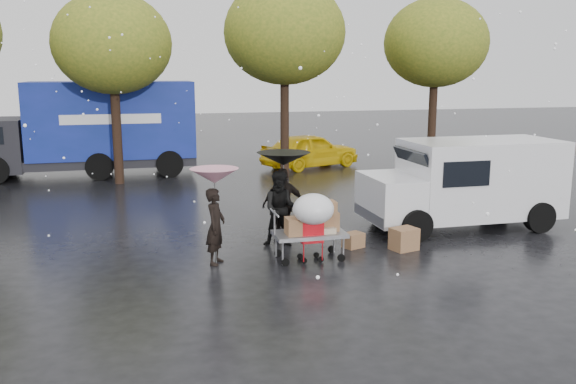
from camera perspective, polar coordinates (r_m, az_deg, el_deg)
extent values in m
plane|color=black|center=(12.89, -0.27, -6.35)|extent=(90.00, 90.00, 0.00)
imported|color=black|center=(12.51, -6.79, -3.21)|extent=(0.59, 0.68, 1.58)
imported|color=black|center=(13.64, -0.63, -1.62)|extent=(0.94, 0.80, 1.71)
imported|color=black|center=(14.13, -0.41, -1.18)|extent=(1.01, 0.43, 1.71)
cylinder|color=#4C4C4C|center=(12.48, -6.81, -2.64)|extent=(0.02, 0.02, 1.83)
cone|color=#E96089|center=(12.29, -6.91, 1.51)|extent=(0.98, 0.98, 0.30)
sphere|color=#4C4C4C|center=(12.29, -6.91, 1.65)|extent=(0.06, 0.06, 0.06)
cylinder|color=#4C4C4C|center=(14.11, -0.41, -0.75)|extent=(0.02, 0.02, 1.92)
cone|color=black|center=(13.94, -0.42, 3.12)|extent=(1.23, 1.23, 0.30)
sphere|color=#4C4C4C|center=(13.93, -0.42, 3.25)|extent=(0.06, 0.06, 0.06)
cube|color=slate|center=(12.77, 2.02, -3.95)|extent=(1.50, 0.80, 0.08)
cylinder|color=slate|center=(12.52, -1.27, -3.07)|extent=(0.04, 0.04, 0.60)
cube|color=brown|center=(12.90, 3.39, -2.70)|extent=(0.55, 0.45, 0.40)
cube|color=brown|center=(12.54, 0.84, -3.21)|extent=(0.45, 0.40, 0.35)
cube|color=brown|center=(12.58, 3.54, -1.48)|extent=(0.40, 0.35, 0.28)
cube|color=tan|center=(12.76, 2.24, -3.50)|extent=(0.90, 0.55, 0.12)
cylinder|color=black|center=(12.46, -0.24, -6.59)|extent=(0.16, 0.05, 0.16)
cylinder|color=black|center=(13.05, -0.93, -5.75)|extent=(0.16, 0.05, 0.16)
cylinder|color=black|center=(12.79, 5.01, -6.16)|extent=(0.16, 0.05, 0.16)
cylinder|color=black|center=(13.37, 4.10, -5.36)|extent=(0.16, 0.05, 0.16)
cube|color=#AF0A11|center=(12.65, 2.12, -3.62)|extent=(0.47, 0.41, 0.45)
cylinder|color=#AF0A11|center=(12.38, 2.39, -2.19)|extent=(0.42, 0.02, 0.02)
cylinder|color=#4C4C4C|center=(12.40, 2.38, -2.50)|extent=(0.02, 0.02, 0.60)
ellipsoid|color=white|center=(12.35, 2.39, -1.60)|extent=(0.84, 0.84, 0.63)
cylinder|color=black|center=(12.62, 1.52, -6.45)|extent=(0.12, 0.04, 0.12)
cylinder|color=black|center=(12.92, 1.13, -6.03)|extent=(0.12, 0.04, 0.12)
cylinder|color=black|center=(12.72, 3.09, -6.32)|extent=(0.12, 0.04, 0.12)
cylinder|color=black|center=(13.01, 2.67, -5.91)|extent=(0.12, 0.04, 0.12)
cube|color=white|center=(16.13, 17.56, 1.30)|extent=(3.80, 2.00, 1.90)
cube|color=white|center=(15.09, 9.70, -0.55)|extent=(1.20, 1.95, 1.10)
cube|color=black|center=(15.17, 11.70, 2.71)|extent=(0.37, 1.70, 0.67)
cube|color=slate|center=(14.96, 7.72, -2.16)|extent=(0.12, 1.90, 0.25)
cylinder|color=black|center=(14.44, 11.89, -3.08)|extent=(0.76, 0.28, 0.76)
cylinder|color=black|center=(16.12, 8.92, -1.47)|extent=(0.76, 0.28, 0.76)
cylinder|color=black|center=(16.15, 22.47, -2.18)|extent=(0.76, 0.28, 0.76)
cylinder|color=black|center=(17.67, 18.81, -0.82)|extent=(0.76, 0.28, 0.76)
cube|color=navy|center=(24.01, -16.13, 6.55)|extent=(6.00, 2.50, 2.80)
cube|color=black|center=(24.22, -18.30, 2.77)|extent=(8.00, 2.30, 0.35)
cube|color=white|center=(22.75, -16.23, 6.56)|extent=(3.50, 0.03, 0.35)
cylinder|color=black|center=(25.74, -24.80, 2.66)|extent=(1.00, 0.30, 1.00)
cylinder|color=black|center=(23.07, -11.02, 2.61)|extent=(1.00, 0.30, 1.00)
cylinder|color=black|center=(25.34, -11.34, 3.37)|extent=(1.00, 0.30, 1.00)
cube|color=brown|center=(13.76, 10.80, -4.33)|extent=(0.64, 0.57, 0.49)
cube|color=brown|center=(13.79, 6.14, -4.50)|extent=(0.52, 0.46, 0.33)
imported|color=yellow|center=(24.90, 2.09, 3.92)|extent=(4.48, 3.00, 1.42)
cylinder|color=black|center=(21.98, -15.77, 6.54)|extent=(0.32, 0.32, 4.48)
ellipsoid|color=#48601B|center=(21.93, -16.14, 13.21)|extent=(4.00, 4.00, 3.40)
cylinder|color=black|center=(22.63, -0.32, 7.62)|extent=(0.32, 0.32, 4.90)
ellipsoid|color=#48601B|center=(22.63, -0.32, 14.71)|extent=(4.40, 4.40, 3.74)
cylinder|color=black|center=(24.79, 13.37, 7.32)|extent=(0.32, 0.32, 4.62)
ellipsoid|color=#48601B|center=(24.76, 13.66, 13.42)|extent=(4.00, 4.00, 3.40)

